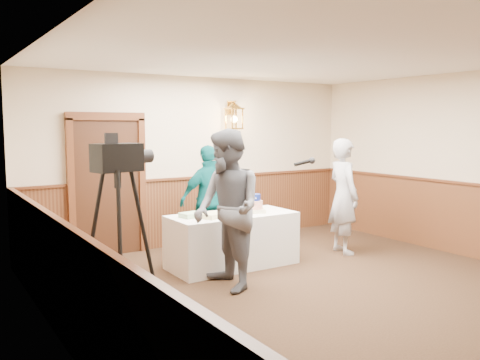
# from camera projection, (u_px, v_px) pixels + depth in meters

# --- Properties ---
(ground) EXTENTS (7.00, 7.00, 0.00)m
(ground) POSITION_uv_depth(u_px,v_px,m) (343.00, 300.00, 5.82)
(ground) COLOR black
(ground) RESTS_ON ground
(room_shell) EXTENTS (6.02, 7.02, 2.81)m
(room_shell) POSITION_uv_depth(u_px,v_px,m) (315.00, 165.00, 6.01)
(room_shell) COLOR beige
(room_shell) RESTS_ON ground
(display_table) EXTENTS (1.80, 0.80, 0.75)m
(display_table) POSITION_uv_depth(u_px,v_px,m) (232.00, 240.00, 7.20)
(display_table) COLOR white
(display_table) RESTS_ON ground
(tiered_cake) EXTENTS (0.34, 0.34, 0.27)m
(tiered_cake) POSITION_uv_depth(u_px,v_px,m) (255.00, 205.00, 7.28)
(tiered_cake) COLOR beige
(tiered_cake) RESTS_ON display_table
(sheet_cake_yellow) EXTENTS (0.38, 0.34, 0.07)m
(sheet_cake_yellow) POSITION_uv_depth(u_px,v_px,m) (212.00, 215.00, 6.86)
(sheet_cake_yellow) COLOR #EBDE8C
(sheet_cake_yellow) RESTS_ON display_table
(sheet_cake_green) EXTENTS (0.31, 0.26, 0.06)m
(sheet_cake_green) POSITION_uv_depth(u_px,v_px,m) (191.00, 215.00, 6.89)
(sheet_cake_green) COLOR #99D798
(sheet_cake_green) RESTS_ON display_table
(interviewer) EXTENTS (1.56, 1.02, 1.96)m
(interviewer) POSITION_uv_depth(u_px,v_px,m) (227.00, 210.00, 6.12)
(interviewer) COLOR #54555C
(interviewer) RESTS_ON ground
(baker) EXTENTS (0.56, 0.73, 1.80)m
(baker) POSITION_uv_depth(u_px,v_px,m) (343.00, 196.00, 7.90)
(baker) COLOR #9B9AA0
(baker) RESTS_ON ground
(assistant_p) EXTENTS (1.01, 0.44, 1.70)m
(assistant_p) POSITION_uv_depth(u_px,v_px,m) (210.00, 200.00, 7.81)
(assistant_p) COLOR #074F50
(assistant_p) RESTS_ON ground
(tv_camera_rig) EXTENTS (0.72, 0.67, 1.82)m
(tv_camera_rig) POSITION_uv_depth(u_px,v_px,m) (119.00, 248.00, 4.88)
(tv_camera_rig) COLOR black
(tv_camera_rig) RESTS_ON ground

